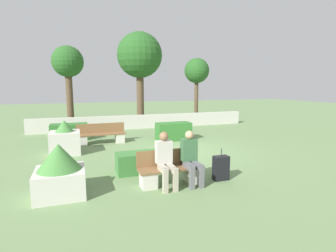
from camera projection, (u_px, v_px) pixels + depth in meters
ground_plane at (185, 152)px, 9.55m from camera, size 60.00×60.00×0.00m
perimeter_wall at (145, 121)px, 14.82m from camera, size 12.17×0.30×0.75m
bench_front at (171, 172)px, 6.39m from camera, size 1.61×0.49×0.82m
bench_left_side at (101, 136)px, 10.86m from camera, size 1.97×0.49×0.82m
person_seated_man at (165, 157)px, 6.14m from camera, size 0.38×0.63×1.31m
person_seated_woman at (191, 155)px, 6.35m from camera, size 0.38×0.63×1.30m
hedge_block_near_left at (143, 162)px, 7.30m from camera, size 1.47×0.63×0.56m
hedge_block_near_right at (69, 132)px, 11.59m from camera, size 1.57×0.73×0.72m
hedge_block_mid_left at (173, 131)px, 11.55m from camera, size 1.51×0.71×0.77m
planter_corner_left at (60, 171)px, 5.68m from camera, size 1.03×1.03×1.16m
planter_corner_right at (65, 140)px, 9.21m from camera, size 1.01×1.01×1.20m
suitcase at (221, 168)px, 6.65m from camera, size 0.39×0.23×0.82m
tree_leftmost at (68, 65)px, 14.13m from camera, size 1.67×1.67×4.51m
tree_center_left at (140, 56)px, 15.66m from camera, size 2.70×2.70×5.55m
tree_center_right at (197, 72)px, 16.80m from camera, size 1.59×1.59×4.13m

